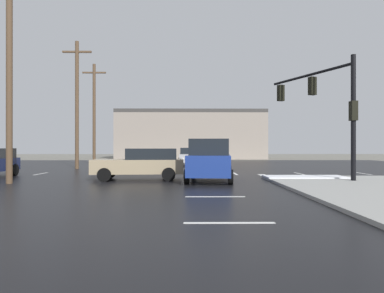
% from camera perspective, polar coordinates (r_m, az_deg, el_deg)
% --- Properties ---
extents(ground_plane, '(120.00, 120.00, 0.00)m').
position_cam_1_polar(ground_plane, '(21.69, 1.76, -4.51)').
color(ground_plane, slate).
extents(road_asphalt, '(44.00, 44.00, 0.02)m').
position_cam_1_polar(road_asphalt, '(21.69, 1.76, -4.48)').
color(road_asphalt, black).
rests_on(road_asphalt, ground_plane).
extents(snow_strip_curbside, '(4.00, 1.60, 0.06)m').
position_cam_1_polar(snow_strip_curbside, '(18.63, 17.90, -4.71)').
color(snow_strip_curbside, white).
rests_on(snow_strip_curbside, sidewalk_corner).
extents(lane_markings, '(36.15, 36.15, 0.01)m').
position_cam_1_polar(lane_markings, '(20.41, 5.32, -4.72)').
color(lane_markings, silver).
rests_on(lane_markings, road_asphalt).
extents(traffic_signal_mast, '(2.49, 5.59, 5.79)m').
position_cam_1_polar(traffic_signal_mast, '(18.96, 21.02, 7.12)').
color(traffic_signal_mast, black).
rests_on(traffic_signal_mast, sidewalk_corner).
extents(strip_building_background, '(20.79, 8.00, 6.83)m').
position_cam_1_polar(strip_building_background, '(50.84, -0.20, 1.89)').
color(strip_building_background, gray).
rests_on(strip_building_background, ground_plane).
extents(sedan_silver, '(2.08, 4.56, 1.58)m').
position_cam_1_polar(sedan_silver, '(31.44, -0.41, -1.57)').
color(sedan_silver, '#B7BABF').
rests_on(sedan_silver, road_asphalt).
extents(sedan_tan, '(4.64, 2.31, 1.58)m').
position_cam_1_polar(sedan_tan, '(17.86, -8.25, -2.72)').
color(sedan_tan, tan).
rests_on(sedan_tan, road_asphalt).
extents(suv_blue, '(2.54, 4.97, 2.03)m').
position_cam_1_polar(suv_blue, '(17.15, 2.94, -2.04)').
color(suv_blue, navy).
rests_on(suv_blue, road_asphalt).
extents(utility_pole_mid, '(2.20, 0.28, 9.66)m').
position_cam_1_polar(utility_pole_mid, '(18.13, -27.65, 10.64)').
color(utility_pole_mid, brown).
rests_on(utility_pole_mid, ground_plane).
extents(utility_pole_far, '(2.20, 0.28, 9.71)m').
position_cam_1_polar(utility_pole_far, '(28.10, -18.26, 6.87)').
color(utility_pole_far, brown).
rests_on(utility_pole_far, ground_plane).
extents(utility_pole_distant, '(2.20, 0.28, 9.48)m').
position_cam_1_polar(utility_pole_distant, '(34.26, -15.68, 5.42)').
color(utility_pole_distant, brown).
rests_on(utility_pole_distant, ground_plane).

